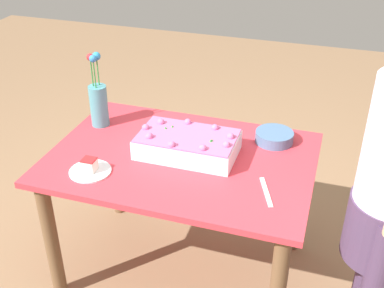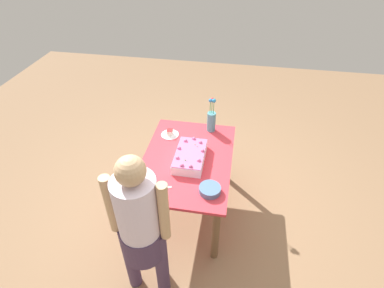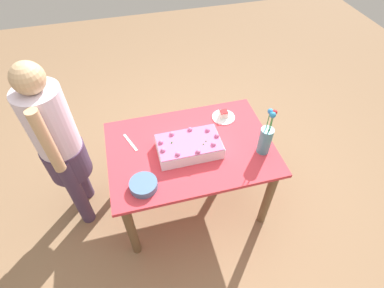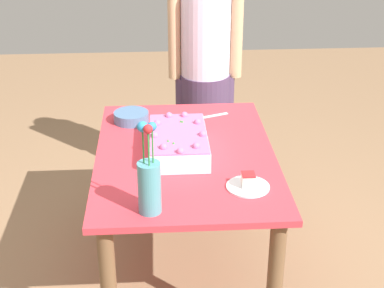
# 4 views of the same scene
# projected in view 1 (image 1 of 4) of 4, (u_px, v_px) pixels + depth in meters

# --- Properties ---
(ground_plane) EXTENTS (8.00, 8.00, 0.00)m
(ground_plane) POSITION_uv_depth(u_px,v_px,m) (183.00, 267.00, 2.64)
(ground_plane) COLOR #906D4E
(dining_table) EXTENTS (1.24, 0.86, 0.72)m
(dining_table) POSITION_uv_depth(u_px,v_px,m) (182.00, 177.00, 2.34)
(dining_table) COLOR #D13541
(dining_table) RESTS_ON ground_plane
(sheet_cake) EXTENTS (0.46, 0.28, 0.12)m
(sheet_cake) POSITION_uv_depth(u_px,v_px,m) (187.00, 144.00, 2.27)
(sheet_cake) COLOR white
(sheet_cake) RESTS_ON dining_table
(serving_plate_with_slice) EXTENTS (0.19, 0.19, 0.07)m
(serving_plate_with_slice) POSITION_uv_depth(u_px,v_px,m) (90.00, 169.00, 2.15)
(serving_plate_with_slice) COLOR white
(serving_plate_with_slice) RESTS_ON dining_table
(cake_knife) EXTENTS (0.09, 0.20, 0.00)m
(cake_knife) POSITION_uv_depth(u_px,v_px,m) (266.00, 192.00, 2.03)
(cake_knife) COLOR silver
(cake_knife) RESTS_ON dining_table
(flower_vase) EXTENTS (0.09, 0.09, 0.40)m
(flower_vase) POSITION_uv_depth(u_px,v_px,m) (99.00, 102.00, 2.48)
(flower_vase) COLOR teal
(flower_vase) RESTS_ON dining_table
(fruit_bowl) EXTENTS (0.19, 0.19, 0.05)m
(fruit_bowl) POSITION_uv_depth(u_px,v_px,m) (274.00, 137.00, 2.38)
(fruit_bowl) COLOR #4E7098
(fruit_bowl) RESTS_ON dining_table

